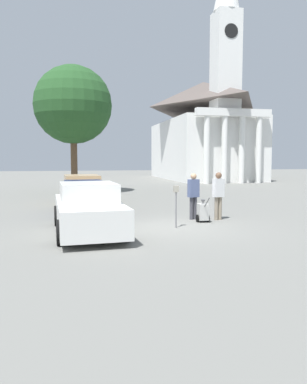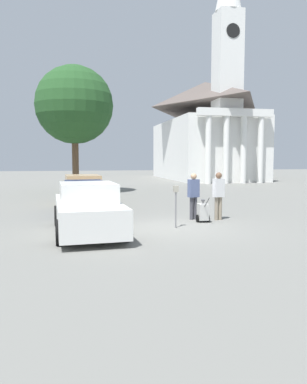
{
  "view_description": "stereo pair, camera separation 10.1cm",
  "coord_description": "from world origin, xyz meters",
  "views": [
    {
      "loc": [
        -3.3,
        -12.22,
        2.36
      ],
      "look_at": [
        -0.34,
        1.38,
        1.1
      ],
      "focal_mm": 35.0,
      "sensor_mm": 36.0,
      "label": 1
    },
    {
      "loc": [
        -3.21,
        -12.25,
        2.36
      ],
      "look_at": [
        -0.34,
        1.38,
        1.1
      ],
      "focal_mm": 35.0,
      "sensor_mm": 36.0,
      "label": 2
    }
  ],
  "objects": [
    {
      "name": "equipment_cart",
      "position": [
        1.41,
        0.79,
        0.39
      ],
      "size": [
        0.48,
        0.99,
        1.0
      ],
      "rotation": [
        0.0,
        0.0,
        -0.05
      ],
      "color": "#B2B2AD",
      "rests_on": "ground_plane"
    },
    {
      "name": "church",
      "position": [
        11.46,
        28.46,
        5.91
      ],
      "size": [
        8.86,
        16.79,
        22.8
      ],
      "color": "white",
      "rests_on": "ground_plane"
    },
    {
      "name": "person_worker",
      "position": [
        1.25,
        1.44,
        1.02
      ],
      "size": [
        0.46,
        0.32,
        1.79
      ],
      "rotation": [
        0.0,
        0.0,
        3.41
      ],
      "color": "#3F3F47",
      "rests_on": "ground_plane"
    },
    {
      "name": "shade_tree",
      "position": [
        -3.15,
        13.67,
        5.89
      ],
      "size": [
        5.19,
        5.19,
        8.5
      ],
      "color": "brown",
      "rests_on": "ground_plane"
    },
    {
      "name": "parked_car_white",
      "position": [
        -2.83,
        -0.34,
        0.74
      ],
      "size": [
        2.25,
        5.1,
        1.6
      ],
      "rotation": [
        0.0,
        0.0,
        0.06
      ],
      "color": "silver",
      "rests_on": "ground_plane"
    },
    {
      "name": "ground_plane",
      "position": [
        0.0,
        0.0,
        0.0
      ],
      "size": [
        120.0,
        120.0,
        0.0
      ],
      "primitive_type": "plane",
      "color": "slate"
    },
    {
      "name": "parked_car_navy",
      "position": [
        -2.83,
        3.6,
        0.67
      ],
      "size": [
        2.12,
        5.05,
        1.43
      ],
      "rotation": [
        0.0,
        0.0,
        0.06
      ],
      "color": "#19234C",
      "rests_on": "ground_plane"
    },
    {
      "name": "parking_meter",
      "position": [
        0.12,
        -0.1,
        1.0
      ],
      "size": [
        0.18,
        0.09,
        1.44
      ],
      "color": "slate",
      "rests_on": "ground_plane"
    },
    {
      "name": "person_supervisor",
      "position": [
        2.15,
        1.14,
        1.05
      ],
      "size": [
        0.46,
        0.31,
        1.83
      ],
      "rotation": [
        0.0,
        0.0,
        3.36
      ],
      "color": "gray",
      "rests_on": "ground_plane"
    },
    {
      "name": "parked_car_tan",
      "position": [
        -2.83,
        7.12,
        0.72
      ],
      "size": [
        2.27,
        5.33,
        1.51
      ],
      "rotation": [
        0.0,
        0.0,
        0.06
      ],
      "color": "tan",
      "rests_on": "ground_plane"
    }
  ]
}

